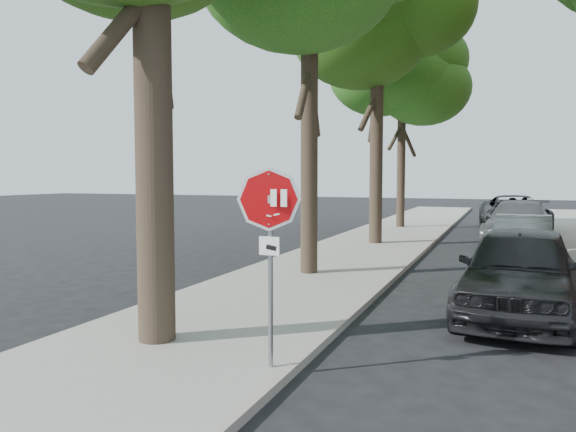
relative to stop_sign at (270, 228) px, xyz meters
The scene contains 11 objects.
ground 2.07m from the stop_sign, ahead, with size 120.00×120.00×0.00m, color black.
sidewalk_left 12.31m from the stop_sign, 98.51° to the left, with size 4.00×55.00×0.12m, color gray.
curb_left 12.17m from the stop_sign, 88.81° to the left, with size 0.12×55.00×0.13m, color #9E9384.
curb_right 13.03m from the stop_sign, 68.86° to the left, with size 0.12×55.00×0.13m, color #9E9384.
stop_sign is the anchor object (origin of this frame).
tree_mid_b 15.48m from the stop_sign, 96.95° to the left, with size 5.88×5.46×10.36m.
tree_far 21.88m from the stop_sign, 95.46° to the left, with size 5.29×4.91×9.33m.
car_a 5.61m from the stop_sign, 55.84° to the left, with size 2.02×5.01×1.71m, color black.
car_b 11.56m from the stop_sign, 73.32° to the left, with size 1.54×4.42×1.46m, color #9D9EA5.
car_c 16.75m from the stop_sign, 78.61° to the left, with size 2.32×5.72×1.66m, color #55555A.
car_d 22.81m from the stop_sign, 81.93° to the left, with size 2.78×6.04×1.68m, color black.
Camera 1 is at (2.12, -6.62, 2.62)m, focal length 35.00 mm.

